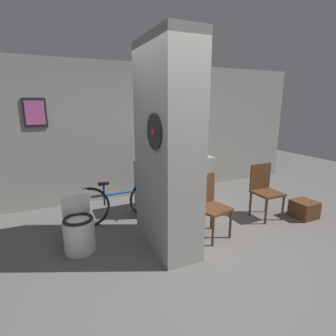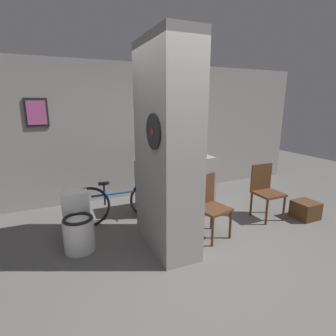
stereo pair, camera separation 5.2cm
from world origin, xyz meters
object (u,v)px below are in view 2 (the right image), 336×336
toilet (78,226)px  chair_near_pillar (209,203)px  bicycle (120,202)px  chair_by_doorway (265,189)px  bottle_tall (172,152)px

toilet → chair_near_pillar: bearing=-12.6°
chair_near_pillar → bicycle: chair_near_pillar is taller
chair_by_doorway → toilet: bearing=176.2°
chair_by_doorway → bicycle: chair_by_doorway is taller
toilet → chair_by_doorway: 2.94m
chair_by_doorway → bottle_tall: (-1.26, 0.92, 0.55)m
chair_by_doorway → bicycle: size_ratio=0.55×
toilet → bottle_tall: (1.66, 0.69, 0.73)m
chair_by_doorway → bottle_tall: 1.65m
chair_near_pillar → chair_by_doorway: same height
chair_by_doorway → bottle_tall: bottle_tall is taller
toilet → chair_near_pillar: size_ratio=0.80×
bicycle → bottle_tall: (0.96, 0.12, 0.70)m
toilet → chair_near_pillar: chair_near_pillar is taller
toilet → chair_near_pillar: 1.78m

